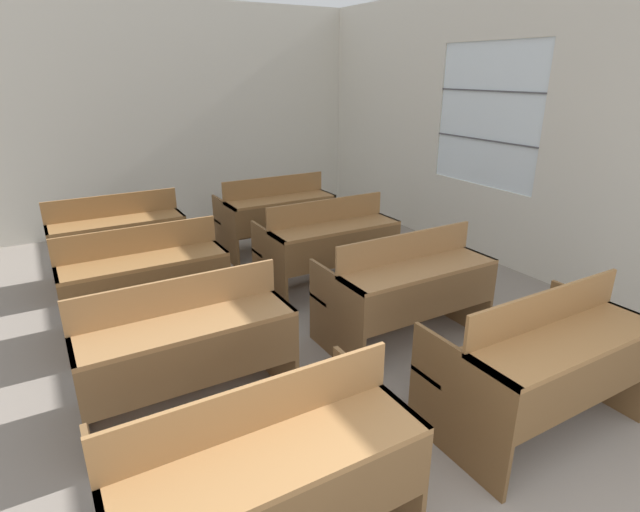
% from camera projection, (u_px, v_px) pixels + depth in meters
% --- Properties ---
extents(wall_back, '(6.55, 0.06, 3.00)m').
position_uv_depth(wall_back, '(133.00, 119.00, 6.64)').
color(wall_back, beige).
rests_on(wall_back, ground_plane).
extents(wall_right_with_window, '(0.06, 6.95, 3.00)m').
position_uv_depth(wall_right_with_window, '(515.00, 132.00, 5.30)').
color(wall_right_with_window, beige).
rests_on(wall_right_with_window, ground_plane).
extents(bench_front_left, '(1.29, 0.77, 0.93)m').
position_uv_depth(bench_front_left, '(262.00, 474.00, 2.14)').
color(bench_front_left, brown).
rests_on(bench_front_left, ground_plane).
extents(bench_front_right, '(1.29, 0.77, 0.93)m').
position_uv_depth(bench_front_right, '(541.00, 359.00, 2.99)').
color(bench_front_right, brown).
rests_on(bench_front_right, ground_plane).
extents(bench_second_left, '(1.29, 0.77, 0.93)m').
position_uv_depth(bench_second_left, '(184.00, 344.00, 3.15)').
color(bench_second_left, brown).
rests_on(bench_second_left, ground_plane).
extents(bench_second_right, '(1.29, 0.77, 0.93)m').
position_uv_depth(bench_second_right, '(406.00, 287.00, 3.98)').
color(bench_second_right, brown).
rests_on(bench_second_right, ground_plane).
extents(bench_third_left, '(1.29, 0.77, 0.93)m').
position_uv_depth(bench_third_left, '(144.00, 279.00, 4.14)').
color(bench_third_left, brown).
rests_on(bench_third_left, ground_plane).
extents(bench_third_right, '(1.29, 0.77, 0.93)m').
position_uv_depth(bench_third_right, '(328.00, 243.00, 4.98)').
color(bench_third_right, brown).
rests_on(bench_third_right, ground_plane).
extents(bench_back_left, '(1.29, 0.77, 0.93)m').
position_uv_depth(bench_back_left, '(117.00, 237.00, 5.16)').
color(bench_back_left, brown).
rests_on(bench_back_left, ground_plane).
extents(bench_back_right, '(1.29, 0.77, 0.93)m').
position_uv_depth(bench_back_right, '(276.00, 214.00, 6.01)').
color(bench_back_right, brown).
rests_on(bench_back_right, ground_plane).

